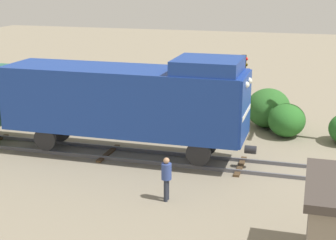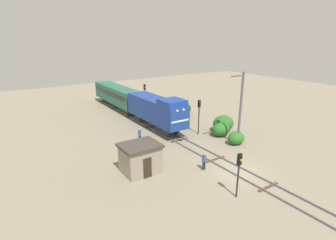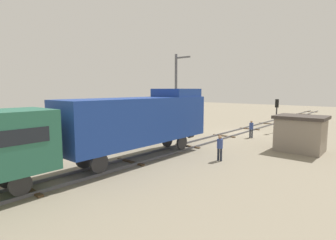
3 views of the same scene
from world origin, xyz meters
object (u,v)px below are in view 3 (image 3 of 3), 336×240
(worker_near_track, at_px, (251,128))
(worker_by_signal, at_px, (220,146))
(catenary_mast, at_px, (176,92))
(relay_hut, at_px, (300,133))
(traffic_signal_mid, at_px, (153,108))
(traffic_signal_near, at_px, (277,109))
(locomotive, at_px, (142,119))

(worker_near_track, bearing_deg, worker_by_signal, -75.57)
(catenary_mast, relative_size, relay_hut, 2.40)
(traffic_signal_mid, distance_m, worker_near_track, 9.87)
(worker_by_signal, height_order, catenary_mast, catenary_mast)
(traffic_signal_mid, bearing_deg, traffic_signal_near, -117.90)
(traffic_signal_mid, distance_m, relay_hut, 12.01)
(worker_by_signal, bearing_deg, worker_near_track, 46.00)
(relay_hut, bearing_deg, traffic_signal_mid, 23.59)
(worker_by_signal, bearing_deg, traffic_signal_near, 39.18)
(catenary_mast, xyz_separation_m, relay_hut, (-12.44, 0.43, -3.05))
(traffic_signal_mid, height_order, worker_near_track, traffic_signal_mid)
(locomotive, bearing_deg, worker_near_track, -100.94)
(traffic_signal_mid, height_order, catenary_mast, catenary_mast)
(traffic_signal_mid, xyz_separation_m, worker_near_track, (-5.80, -7.71, -2.09))
(worker_near_track, relative_size, catenary_mast, 0.20)
(locomotive, relative_size, traffic_signal_near, 3.17)
(worker_by_signal, height_order, relay_hut, relay_hut)
(relay_hut, bearing_deg, locomotive, 51.61)
(locomotive, height_order, worker_near_track, locomotive)
(locomotive, relative_size, relay_hut, 3.31)
(traffic_signal_mid, bearing_deg, catenary_mast, -73.45)
(catenary_mast, height_order, relay_hut, catenary_mast)
(worker_by_signal, relative_size, relay_hut, 0.49)
(worker_near_track, bearing_deg, catenary_mast, -157.48)
(worker_near_track, relative_size, worker_by_signal, 1.00)
(worker_by_signal, bearing_deg, locomotive, 161.00)
(traffic_signal_near, xyz_separation_m, worker_near_track, (0.80, 4.76, -1.57))
(traffic_signal_mid, height_order, worker_by_signal, traffic_signal_mid)
(locomotive, height_order, traffic_signal_mid, locomotive)
(traffic_signal_near, distance_m, relay_hut, 8.90)
(worker_by_signal, bearing_deg, relay_hut, 7.97)
(locomotive, distance_m, traffic_signal_near, 17.47)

